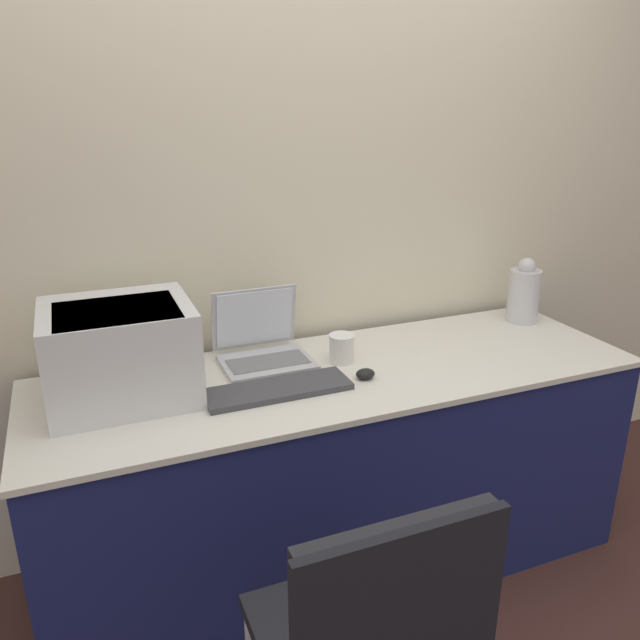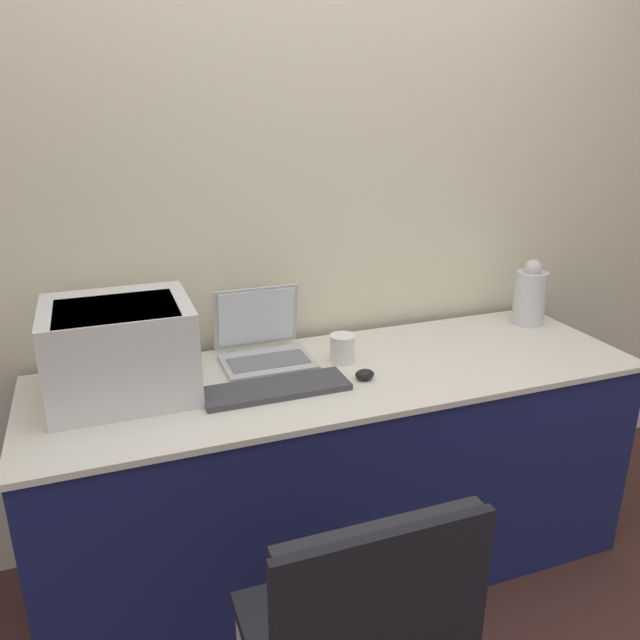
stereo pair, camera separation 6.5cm
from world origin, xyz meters
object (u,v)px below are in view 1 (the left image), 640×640
object	(u,v)px
mouse	(365,374)
coffee_cup	(342,348)
metal_pitcher	(524,293)
external_keyboard	(278,389)
chair	(374,637)
laptop_left	(262,346)
printer	(120,349)

from	to	relation	value
mouse	coffee_cup	bearing A→B (deg)	95.39
metal_pitcher	coffee_cup	bearing A→B (deg)	-173.01
external_keyboard	mouse	distance (m)	0.30
coffee_cup	chair	distance (m)	1.02
laptop_left	external_keyboard	xyz separation A→B (m)	(-0.03, -0.26, -0.04)
printer	coffee_cup	world-z (taller)	printer
external_keyboard	mouse	size ratio (longest dim) A/B	7.14
chair	metal_pitcher	bearing A→B (deg)	40.74
metal_pitcher	laptop_left	bearing A→B (deg)	179.43
external_keyboard	metal_pitcher	world-z (taller)	metal_pitcher
printer	chair	bearing A→B (deg)	-66.79
coffee_cup	metal_pitcher	world-z (taller)	metal_pitcher
printer	mouse	bearing A→B (deg)	-12.36
external_keyboard	chair	bearing A→B (deg)	-93.62
laptop_left	external_keyboard	world-z (taller)	laptop_left
chair	external_keyboard	bearing A→B (deg)	86.38
printer	laptop_left	xyz separation A→B (m)	(0.48, 0.11, -0.11)
external_keyboard	coffee_cup	bearing A→B (deg)	26.83
external_keyboard	metal_pitcher	bearing A→B (deg)	12.26
metal_pitcher	chair	xyz separation A→B (m)	(-1.19, -1.03, -0.33)
mouse	metal_pitcher	distance (m)	0.89
external_keyboard	coffee_cup	distance (m)	0.32
coffee_cup	printer	bearing A→B (deg)	179.62
metal_pitcher	mouse	bearing A→B (deg)	-162.68
printer	metal_pitcher	bearing A→B (deg)	3.63
mouse	chair	size ratio (longest dim) A/B	0.07
laptop_left	metal_pitcher	distance (m)	1.12
chair	printer	bearing A→B (deg)	113.21
laptop_left	coffee_cup	world-z (taller)	laptop_left
printer	external_keyboard	size ratio (longest dim) A/B	0.94
printer	external_keyboard	xyz separation A→B (m)	(0.45, -0.15, -0.15)
coffee_cup	metal_pitcher	bearing A→B (deg)	6.99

